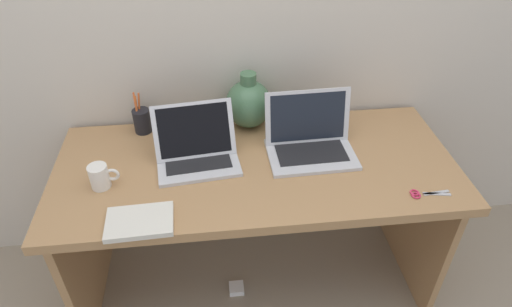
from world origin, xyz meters
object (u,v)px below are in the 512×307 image
object	(u,v)px
green_vase	(249,103)
pen_cup	(142,120)
power_brick	(236,288)
laptop_right	(310,137)
laptop_left	(196,147)
notebook_stack	(140,222)
coffee_mug	(100,176)
scissors	(423,194)

from	to	relation	value
green_vase	pen_cup	world-z (taller)	green_vase
power_brick	laptop_right	bearing A→B (deg)	20.06
laptop_right	power_brick	distance (m)	0.86
laptop_left	notebook_stack	size ratio (longest dim) A/B	1.52
power_brick	pen_cup	bearing A→B (deg)	137.36
coffee_mug	power_brick	xyz separation A→B (m)	(0.48, 0.02, -0.77)
power_brick	scissors	bearing A→B (deg)	-16.16
laptop_right	coffee_mug	distance (m)	0.82
green_vase	scissors	xyz separation A→B (m)	(0.58, -0.53, -0.10)
green_vase	power_brick	size ratio (longest dim) A/B	3.58
laptop_right	green_vase	bearing A→B (deg)	136.34
notebook_stack	power_brick	xyz separation A→B (m)	(0.32, 0.23, -0.73)
scissors	notebook_stack	bearing A→B (deg)	-178.16
pen_cup	laptop_right	bearing A→B (deg)	-17.22
coffee_mug	scissors	xyz separation A→B (m)	(1.16, -0.18, -0.04)
pen_cup	laptop_left	bearing A→B (deg)	-44.42
laptop_left	green_vase	bearing A→B (deg)	44.85
laptop_left	pen_cup	size ratio (longest dim) A/B	1.82
laptop_right	laptop_left	bearing A→B (deg)	-178.30
laptop_right	pen_cup	bearing A→B (deg)	162.78
scissors	power_brick	bearing A→B (deg)	163.84
laptop_right	power_brick	world-z (taller)	laptop_right
notebook_stack	power_brick	world-z (taller)	notebook_stack
scissors	power_brick	distance (m)	1.02
scissors	laptop_left	bearing A→B (deg)	159.51
green_vase	pen_cup	distance (m)	0.47
laptop_right	coffee_mug	world-z (taller)	laptop_right
notebook_stack	scissors	xyz separation A→B (m)	(1.01, 0.03, -0.01)
laptop_left	pen_cup	bearing A→B (deg)	135.58
laptop_right	coffee_mug	xyz separation A→B (m)	(-0.81, -0.14, -0.02)
laptop_left	power_brick	size ratio (longest dim) A/B	4.85
laptop_left	pen_cup	world-z (taller)	laptop_left
laptop_right	pen_cup	world-z (taller)	laptop_right
coffee_mug	laptop_right	bearing A→B (deg)	9.79
coffee_mug	scissors	world-z (taller)	coffee_mug
green_vase	notebook_stack	world-z (taller)	green_vase
power_brick	green_vase	bearing A→B (deg)	73.25
pen_cup	power_brick	world-z (taller)	pen_cup
notebook_stack	coffee_mug	world-z (taller)	coffee_mug
laptop_right	coffee_mug	bearing A→B (deg)	-170.21
laptop_right	notebook_stack	xyz separation A→B (m)	(-0.65, -0.35, -0.05)
coffee_mug	power_brick	distance (m)	0.91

